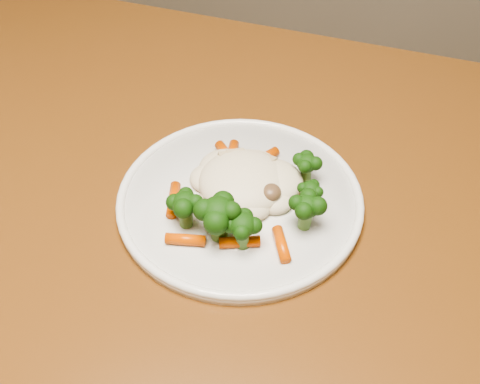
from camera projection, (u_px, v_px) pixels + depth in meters
The scene contains 3 objects.
dining_table at pixel (296, 293), 0.71m from camera, with size 1.32×0.92×0.75m.
plate at pixel (240, 201), 0.69m from camera, with size 0.28×0.28×0.01m, color white.
meal at pixel (245, 191), 0.66m from camera, with size 0.18×0.18×0.05m.
Camera 1 is at (-0.27, -0.31, 1.25)m, focal length 45.00 mm.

